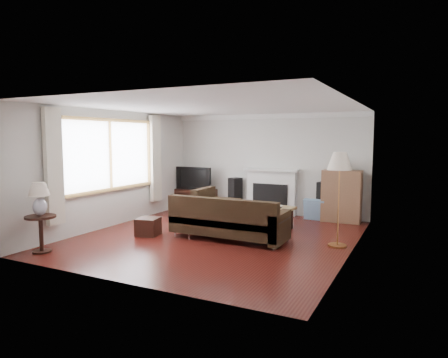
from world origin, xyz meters
The scene contains 17 objects.
room centered at (0.00, 0.00, 1.25)m, with size 5.10×5.60×2.54m.
window centered at (-2.45, -0.20, 1.55)m, with size 0.12×2.74×1.54m, color brown.
curtain_near centered at (-2.40, -1.72, 1.40)m, with size 0.10×0.35×2.10m, color silver.
curtain_far centered at (-2.40, 1.32, 1.40)m, with size 0.10×0.35×2.10m, color silver.
fireplace centered at (0.15, 2.64, 0.57)m, with size 1.40×0.26×1.15m, color white.
tv_stand centered at (-1.93, 2.48, 0.27)m, with size 1.07×0.48×0.54m, color black.
television centered at (-1.93, 2.48, 0.84)m, with size 1.05×0.14×0.60m, color black.
speaker_left centered at (-0.79, 2.53, 0.44)m, with size 0.25×0.30×0.89m, color black.
speaker_right centered at (1.48, 2.55, 0.44)m, with size 0.25×0.30×0.89m, color black.
bookshelf centered at (1.89, 2.52, 0.59)m, with size 0.86×0.41×1.18m, color brown.
globe_lamp centered at (1.89, 2.52, 1.31)m, with size 0.27×0.27×0.27m, color white.
sectional_sofa centered at (0.27, -0.05, 0.38)m, with size 2.37×1.73×0.77m, color black.
coffee_table centered at (0.54, 1.15, 0.24)m, with size 1.21×0.66×0.47m, color olive.
footstool centered at (-1.28, -0.49, 0.17)m, with size 0.41×0.41×0.34m, color black.
floor_lamp centered at (2.22, 0.34, 0.83)m, with size 0.43×0.43×1.67m, color #AF723C.
side_table centered at (-2.15, -2.24, 0.31)m, with size 0.50×0.50×0.62m, color black.
table_lamp centered at (-2.15, -2.24, 0.90)m, with size 0.34×0.34×0.55m, color silver.
Camera 1 is at (3.50, -6.72, 1.91)m, focal length 32.00 mm.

